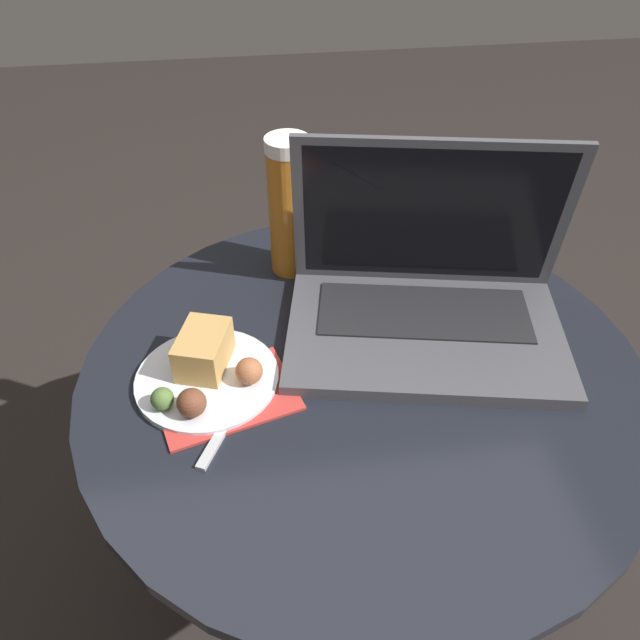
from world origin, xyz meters
TOP-DOWN VIEW (x-y plane):
  - ground_plane at (0.00, 0.00)m, footprint 6.00×6.00m
  - table at (0.00, 0.00)m, footprint 0.73×0.73m
  - napkin at (-0.18, -0.03)m, footprint 0.19×0.16m
  - laptop at (0.10, 0.07)m, footprint 0.41×0.31m
  - beer_glass at (-0.07, 0.23)m, footprint 0.06×0.06m
  - snack_plate at (-0.20, -0.00)m, footprint 0.18×0.18m
  - fork at (-0.16, -0.05)m, footprint 0.09×0.16m

SIDE VIEW (x-z plane):
  - ground_plane at x=0.00m, z-range 0.00..0.00m
  - table at x=0.00m, z-range 0.16..0.71m
  - napkin at x=-0.18m, z-range 0.56..0.56m
  - fork at x=-0.16m, z-range 0.56..0.56m
  - snack_plate at x=-0.20m, z-range 0.55..0.61m
  - laptop at x=0.10m, z-range 0.48..0.73m
  - beer_glass at x=-0.07m, z-range 0.56..0.77m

